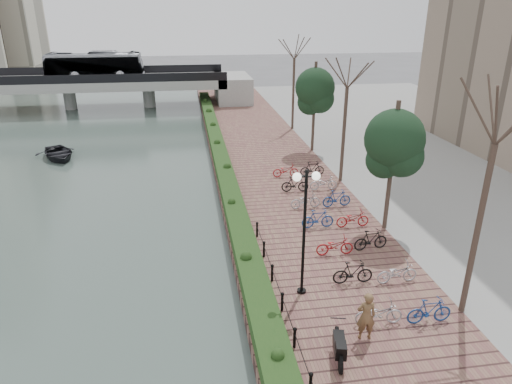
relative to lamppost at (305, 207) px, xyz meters
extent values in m
cube|color=#415148|center=(-17.41, 20.94, -4.15)|extent=(30.00, 130.00, 0.02)
cube|color=brown|center=(1.59, 13.44, -3.91)|extent=(8.00, 75.00, 0.50)
cube|color=gray|center=(17.59, 13.44, -3.91)|extent=(24.00, 75.00, 0.50)
cube|color=#183914|center=(-1.81, 15.94, -3.36)|extent=(1.10, 56.00, 0.60)
cylinder|color=black|center=(-1.01, -3.06, -3.31)|extent=(0.10, 0.10, 0.70)
cylinder|color=black|center=(-1.01, -1.06, -3.31)|extent=(0.10, 0.10, 0.70)
cylinder|color=black|center=(-1.01, 0.94, -3.31)|extent=(0.10, 0.10, 0.70)
cylinder|color=black|center=(-1.01, 2.94, -3.31)|extent=(0.10, 0.10, 0.70)
cylinder|color=black|center=(-1.01, 4.94, -3.31)|extent=(0.10, 0.10, 0.70)
cylinder|color=black|center=(0.00, 0.00, -1.11)|extent=(0.12, 0.12, 5.11)
cylinder|color=black|center=(0.00, 0.00, 1.20)|extent=(0.70, 0.06, 0.06)
sphere|color=white|center=(-0.35, 0.00, 1.20)|extent=(0.32, 0.32, 0.32)
sphere|color=white|center=(0.35, 0.00, 1.20)|extent=(0.32, 0.32, 0.32)
imported|color=brown|center=(1.44, -2.96, -2.77)|extent=(0.69, 0.49, 1.78)
imported|color=#ACACB1|center=(2.19, -2.45, -3.21)|extent=(0.60, 1.72, 0.90)
imported|color=black|center=(2.19, 0.15, -3.16)|extent=(0.47, 1.66, 1.00)
imported|color=maroon|center=(2.19, 2.75, -3.21)|extent=(0.60, 1.71, 0.90)
imported|color=navy|center=(2.19, 5.35, -3.16)|extent=(0.47, 1.66, 1.00)
imported|color=#ACACB1|center=(2.19, 7.95, -3.21)|extent=(0.60, 1.71, 0.90)
imported|color=black|center=(2.19, 10.55, -3.16)|extent=(0.47, 1.66, 1.00)
imported|color=maroon|center=(2.19, 13.15, -3.21)|extent=(0.60, 1.72, 0.90)
imported|color=navy|center=(3.99, -2.45, -3.16)|extent=(0.47, 1.66, 1.00)
imported|color=#ACACB1|center=(3.99, 0.15, -3.21)|extent=(0.60, 1.71, 0.90)
imported|color=black|center=(3.99, 2.75, -3.16)|extent=(0.47, 1.66, 1.00)
imported|color=maroon|center=(3.99, 5.35, -3.21)|extent=(0.60, 1.71, 0.90)
imported|color=navy|center=(3.99, 7.95, -3.16)|extent=(0.47, 1.66, 1.00)
imported|color=#ACACB1|center=(3.99, 10.55, -3.21)|extent=(0.60, 1.71, 0.90)
imported|color=black|center=(3.99, 13.15, -3.16)|extent=(0.47, 1.66, 1.00)
cube|color=gray|center=(-17.41, 40.94, -1.16)|extent=(36.00, 8.00, 1.00)
cube|color=black|center=(-17.41, 37.04, -0.21)|extent=(36.00, 0.15, 0.90)
cube|color=black|center=(-17.41, 44.84, -0.21)|extent=(36.00, 0.15, 0.90)
cylinder|color=gray|center=(-17.41, 40.94, -2.91)|extent=(1.40, 1.40, 2.50)
cylinder|color=gray|center=(-8.41, 40.94, -2.91)|extent=(1.40, 1.40, 2.50)
imported|color=silver|center=(-14.14, 40.94, 0.84)|extent=(2.52, 10.77, 3.00)
imported|color=black|center=(-14.18, 21.20, -3.71)|extent=(4.49, 5.08, 0.87)
camera|label=1|loc=(-4.10, -14.81, 6.74)|focal=32.00mm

